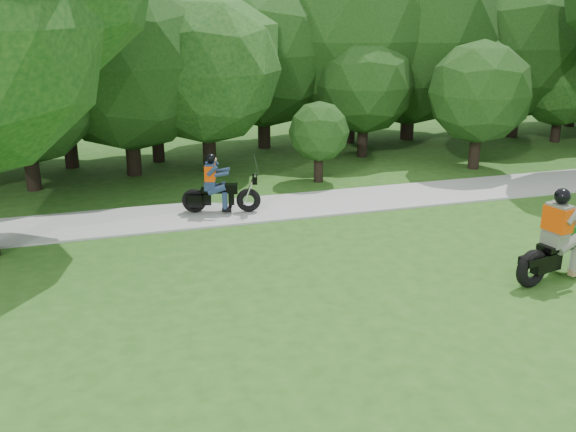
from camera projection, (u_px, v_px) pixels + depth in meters
ground at (572, 325)px, 11.41m from camera, size 100.00×100.00×0.00m
walkway at (383, 198)px, 18.66m from camera, size 60.00×2.20×0.06m
tree_line at (328, 52)px, 23.71m from camera, size 39.49×10.86×7.68m
chopper_motorcycle at (561, 246)px, 13.12m from camera, size 2.73×1.12×1.97m
touring_motorcycle at (216, 191)px, 17.11m from camera, size 2.10×1.01×1.62m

